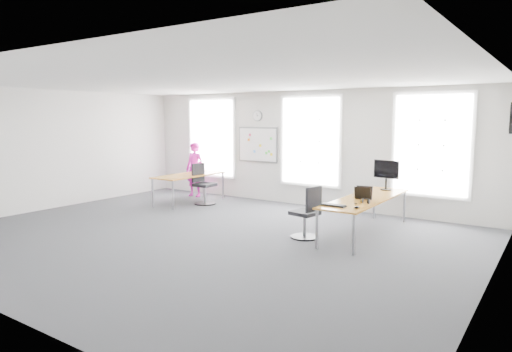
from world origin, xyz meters
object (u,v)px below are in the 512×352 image
Objects in this scene: desk_left at (189,177)px; headphones at (365,201)px; desk_right at (366,200)px; person at (195,169)px; chair_left at (203,186)px; chair_right at (307,216)px; keyboard at (334,206)px; monitor at (386,172)px.

headphones is at bearing -11.93° from desk_left.
person is at bearing 166.43° from desk_right.
desk_left is (-5.19, 0.55, 0.02)m from desk_right.
headphones is at bearing -103.71° from chair_left.
chair_right is 0.64× the size of person.
headphones reaches higher than desk_left.
keyboard is 2.34m from monitor.
chair_right is 1.12m from headphones.
headphones is 1.78m from monitor.
chair_right is 6.19× the size of headphones.
chair_right is 2.34m from monitor.
monitor is at bearing 89.40° from desk_right.
chair_right reaches higher than keyboard.
person is 3.58× the size of keyboard.
chair_left is 0.68× the size of person.
person is at bearing 153.33° from headphones.
keyboard is (5.58, -2.54, -0.05)m from person.
chair_right is at bearing -111.53° from chair_left.
chair_left is 6.59× the size of headphones.
person is (-0.98, 0.77, 0.32)m from chair_left.
monitor is (4.78, 0.53, 0.65)m from chair_left.
desk_left reaches higher than keyboard.
chair_left reaches higher than desk_right.
chair_right is 0.94× the size of chair_left.
desk_left is 5.31m from keyboard.
keyboard is at bearing -82.96° from monitor.
person reaches higher than chair_right.
monitor is at bearing -5.27° from person.
desk_left is at bearing 162.79° from keyboard.
monitor is (5.75, -0.24, 0.34)m from person.
desk_left is 5.25m from monitor.
chair_left reaches higher than desk_left.
desk_left is 4.79× the size of keyboard.
desk_right is 5.22m from desk_left.
desk_left is 2.09× the size of chair_right.
desk_right is 0.63m from headphones.
desk_left is 4.64m from chair_right.
desk_left is at bearing 99.01° from chair_left.
person reaches higher than monitor.
chair_left is (-4.77, 0.62, -0.21)m from desk_right.
desk_left is at bearing 159.77° from headphones.
keyboard is (5.02, -1.71, 0.04)m from desk_left.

